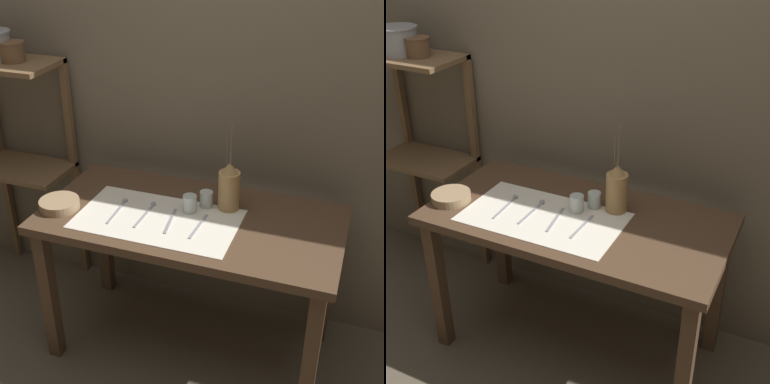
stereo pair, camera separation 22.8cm
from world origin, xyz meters
The scene contains 15 objects.
ground_plane centered at (0.00, 0.00, 0.00)m, with size 12.00×12.00×0.00m, color brown.
stone_wall_back centered at (0.00, 0.44, 1.20)m, with size 7.00×0.06×2.40m.
wooden_table centered at (0.00, 0.00, 0.65)m, with size 1.32×0.67×0.75m.
wooden_shelf_unit centered at (-1.05, 0.28, 0.89)m, with size 0.52×0.32×1.29m.
linen_cloth centered at (-0.13, -0.07, 0.76)m, with size 0.70×0.40×0.00m.
pitcher_with_flowers centered at (0.14, 0.12, 0.86)m, with size 0.10×0.10×0.41m.
wooden_bowl centered at (-0.58, -0.13, 0.77)m, with size 0.18×0.18×0.04m.
glass_tumbler_near centered at (-0.02, 0.03, 0.80)m, with size 0.06×0.06×0.08m.
glass_tumbler_far centered at (0.04, 0.10, 0.79)m, with size 0.06×0.06×0.07m.
spoon_outer centered at (-0.32, -0.03, 0.76)m, with size 0.03×0.22×0.02m.
spoon_inner centered at (-0.19, -0.02, 0.76)m, with size 0.02×0.22×0.02m.
fork_outer centered at (-0.07, -0.08, 0.76)m, with size 0.04×0.20×0.00m.
fork_inner centered at (0.06, -0.08, 0.76)m, with size 0.02×0.20×0.00m.
metal_pot_large centered at (-1.11, 0.23, 1.36)m, with size 0.21×0.21×0.14m.
metal_pot_small centered at (-0.99, 0.23, 1.34)m, with size 0.12×0.12×0.10m.
Camera 2 is at (0.89, -1.80, 1.96)m, focal length 50.00 mm.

